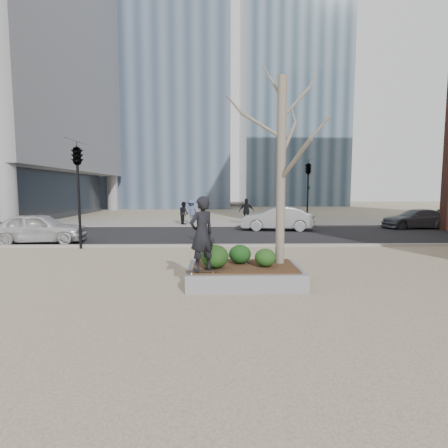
{
  "coord_description": "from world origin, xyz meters",
  "views": [
    {
      "loc": [
        0.25,
        -9.15,
        2.53
      ],
      "look_at": [
        0.5,
        2.0,
        1.4
      ],
      "focal_mm": 28.0,
      "sensor_mm": 36.0,
      "label": 1
    }
  ],
  "objects_px": {
    "planter": "(244,275)",
    "skateboarder": "(202,234)",
    "police_car": "(39,228)",
    "skateboard": "(202,272)"
  },
  "relations": [
    {
      "from": "planter",
      "to": "skateboarder",
      "type": "xyz_separation_m",
      "value": [
        -1.1,
        -0.74,
        1.21
      ]
    },
    {
      "from": "skateboarder",
      "to": "police_car",
      "type": "relative_size",
      "value": 0.44
    },
    {
      "from": "police_car",
      "to": "planter",
      "type": "bearing_deg",
      "value": -134.44
    },
    {
      "from": "skateboard",
      "to": "police_car",
      "type": "height_order",
      "value": "police_car"
    },
    {
      "from": "planter",
      "to": "police_car",
      "type": "xyz_separation_m",
      "value": [
        -8.93,
        7.0,
        0.5
      ]
    },
    {
      "from": "skateboarder",
      "to": "police_car",
      "type": "height_order",
      "value": "skateboarder"
    },
    {
      "from": "skateboarder",
      "to": "police_car",
      "type": "xyz_separation_m",
      "value": [
        -7.83,
        7.74,
        -0.71
      ]
    },
    {
      "from": "planter",
      "to": "police_car",
      "type": "bearing_deg",
      "value": 141.89
    },
    {
      "from": "planter",
      "to": "skateboard",
      "type": "relative_size",
      "value": 3.85
    },
    {
      "from": "planter",
      "to": "skateboard",
      "type": "bearing_deg",
      "value": -146.15
    }
  ]
}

